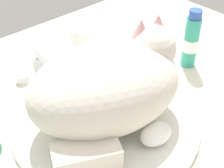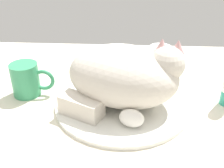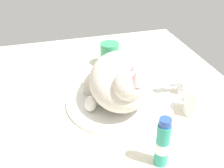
% 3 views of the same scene
% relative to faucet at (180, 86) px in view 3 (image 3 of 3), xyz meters
% --- Properties ---
extents(ground_plane, '(1.10, 0.83, 0.03)m').
position_rel_faucet_xyz_m(ground_plane, '(0.00, -0.20, -0.04)').
color(ground_plane, silver).
extents(sink_basin, '(0.34, 0.34, 0.01)m').
position_rel_faucet_xyz_m(sink_basin, '(0.00, -0.20, -0.02)').
color(sink_basin, silver).
rests_on(sink_basin, ground_plane).
extents(faucet, '(0.12, 0.09, 0.06)m').
position_rel_faucet_xyz_m(faucet, '(0.00, 0.00, 0.00)').
color(faucet, silver).
rests_on(faucet, ground_plane).
extents(cat, '(0.31, 0.25, 0.17)m').
position_rel_faucet_xyz_m(cat, '(0.01, -0.21, 0.06)').
color(cat, beige).
rests_on(cat, sink_basin).
extents(coffee_mug, '(0.11, 0.07, 0.09)m').
position_rel_faucet_xyz_m(coffee_mug, '(-0.25, -0.17, 0.02)').
color(coffee_mug, '#389966').
rests_on(coffee_mug, ground_plane).
extents(rinse_cup, '(0.07, 0.07, 0.08)m').
position_rel_faucet_xyz_m(rinse_cup, '(0.11, -0.01, 0.01)').
color(rinse_cup, white).
rests_on(rinse_cup, ground_plane).
extents(toothpaste_bottle, '(0.03, 0.03, 0.13)m').
position_rel_faucet_xyz_m(toothpaste_bottle, '(0.26, -0.19, 0.04)').
color(toothpaste_bottle, teal).
rests_on(toothpaste_bottle, ground_plane).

